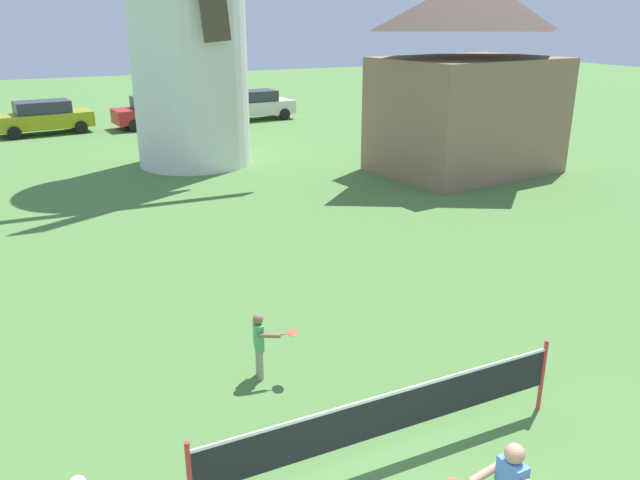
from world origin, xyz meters
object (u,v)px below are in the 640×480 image
at_px(parked_car_mustard, 43,117).
at_px(parked_car_cream, 252,105).
at_px(chapel, 469,79).
at_px(player_far, 261,342).
at_px(tennis_net, 390,414).
at_px(parked_car_red, 159,111).

xyz_separation_m(parked_car_mustard, parked_car_cream, (10.44, -0.25, 0.00)).
height_order(parked_car_mustard, chapel, chapel).
height_order(player_far, parked_car_cream, parked_car_cream).
relative_size(tennis_net, parked_car_red, 1.11).
bearing_deg(parked_car_mustard, tennis_net, -84.94).
bearing_deg(parked_car_red, parked_car_mustard, 176.27).
bearing_deg(parked_car_cream, chapel, -78.97).
height_order(parked_car_red, chapel, chapel).
bearing_deg(parked_car_red, tennis_net, -96.33).
height_order(player_far, parked_car_red, parked_car_red).
bearing_deg(parked_car_cream, parked_car_red, -178.88).
bearing_deg(player_far, tennis_net, -73.25).
xyz_separation_m(parked_car_red, chapel, (7.87, -14.46, 2.47)).
relative_size(player_far, chapel, 0.14).
height_order(player_far, parked_car_mustard, parked_car_mustard).
distance_m(parked_car_mustard, parked_car_red, 5.42).
distance_m(parked_car_red, chapel, 16.64).
bearing_deg(tennis_net, player_far, 106.75).
bearing_deg(parked_car_red, parked_car_cream, 1.12).
bearing_deg(player_far, parked_car_cream, 70.29).
distance_m(parked_car_cream, chapel, 15.03).
bearing_deg(chapel, tennis_net, -131.02).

